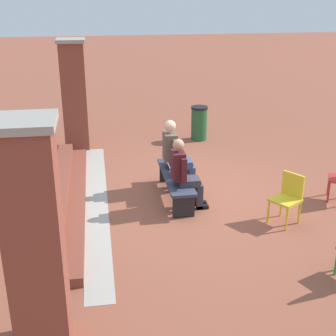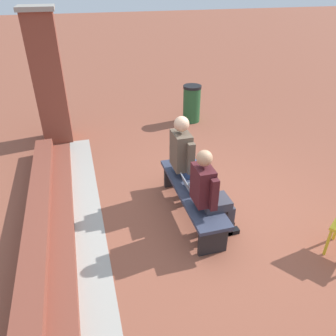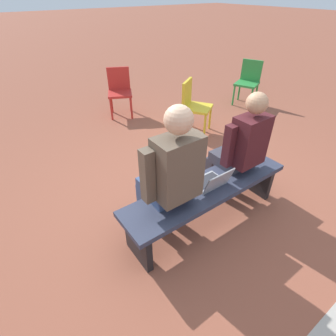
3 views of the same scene
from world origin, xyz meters
The scene contains 11 objects.
ground_plane centered at (0.00, 0.00, 0.00)m, with size 60.00×60.00×0.00m, color brown.
concrete_strip centered at (0.04, 1.76, 0.00)m, with size 5.96×0.40×0.01m, color #A8A399.
brick_steps centered at (0.04, 2.31, 0.12)m, with size 5.16×0.60×0.30m.
brick_pillar_left_of_steps centered at (-3.49, 2.35, 1.30)m, with size 0.64×0.64×2.57m.
brick_pillar_right_of_steps centered at (3.26, 2.16, 1.30)m, with size 0.64×0.64×2.57m.
bench centered at (0.04, 0.29, 0.35)m, with size 1.80×0.44×0.45m.
person_student centered at (-0.42, 0.23, 0.70)m, with size 0.51×0.64×1.29m.
person_adult centered at (0.46, 0.22, 0.73)m, with size 0.56×0.71×1.38m.
laptop centered at (0.01, 0.31, 0.50)m, with size 0.32×0.29×0.21m.
plastic_chair_near_bench_left centered at (-1.19, -1.37, 0.48)m, with size 0.58×0.58×0.84m.
litter_bin centered at (3.41, -0.89, 0.43)m, with size 0.42×0.42×0.86m.
Camera 1 is at (-7.77, 1.66, 3.71)m, focal length 50.00 mm.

